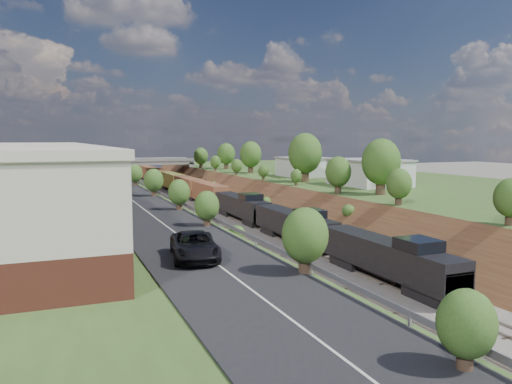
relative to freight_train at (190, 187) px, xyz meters
name	(u,v)px	position (x,y,z in m)	size (l,w,h in m)	color
platform_right	(386,193)	(30.40, -26.98, 0.00)	(44.00, 180.00, 5.00)	#3A5623
embankment_left	(148,221)	(-13.60, -26.98, -2.50)	(7.07, 180.00, 7.07)	brown
embankment_right	(279,213)	(8.40, -26.98, -2.50)	(7.07, 180.00, 7.07)	brown
rail_left_track	(201,217)	(-5.20, -26.98, -2.41)	(1.58, 180.00, 0.18)	gray
rail_right_track	(232,216)	(0.00, -26.98, -2.41)	(1.58, 180.00, 0.18)	gray
road	(117,190)	(-18.10, -26.98, 2.55)	(8.00, 180.00, 0.10)	black
guardrail	(145,185)	(-14.00, -27.17, 3.05)	(0.10, 171.00, 0.70)	#99999E
commercial_building	(12,180)	(-30.60, -48.98, 6.01)	(14.30, 62.30, 7.00)	brown
overpass	(148,167)	(-2.60, 35.02, 2.42)	(24.50, 8.30, 7.40)	gray
white_building_near	(369,173)	(20.90, -34.98, 4.50)	(9.00, 12.00, 4.00)	silver
white_building_far	(303,168)	(20.40, -12.98, 4.30)	(8.00, 10.00, 3.60)	silver
tree_right_large	(381,162)	(14.40, -46.98, 6.89)	(5.25, 5.25, 7.61)	#473323
tree_left_crest	(229,210)	(-14.40, -66.98, 4.54)	(2.45, 2.45, 3.55)	#473323
freight_train	(190,187)	(0.00, 0.00, 0.00)	(2.87, 146.71, 4.55)	black
suv	(195,246)	(-18.97, -73.65, 3.42)	(2.73, 5.92, 1.65)	black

